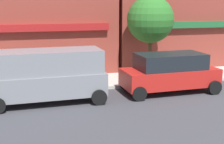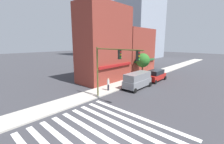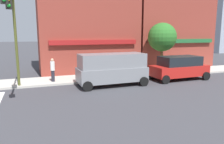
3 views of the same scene
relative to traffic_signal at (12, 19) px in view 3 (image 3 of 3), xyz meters
The scene contains 6 objects.
storefront_row 12.67m from the traffic_signal, 36.25° to the left, with size 18.49×5.30×12.81m.
traffic_signal is the anchor object (origin of this frame).
van_grey 7.21m from the traffic_signal, ahead, with size 5.03×2.22×2.34m.
suv_red 12.80m from the traffic_signal, ahead, with size 4.74×2.12×1.94m.
pedestrian_white_shirt 5.10m from the traffic_signal, 50.07° to the left, with size 0.32×0.32×1.77m.
street_tree 12.87m from the traffic_signal, 15.69° to the left, with size 2.63×2.63×4.60m.
Camera 3 is at (6.26, -9.98, 3.77)m, focal length 35.00 mm.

